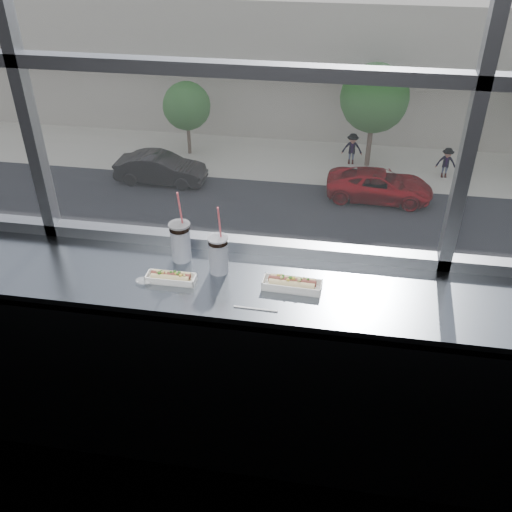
% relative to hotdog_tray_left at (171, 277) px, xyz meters
% --- Properties ---
extents(wall_back_lower, '(6.00, 0.00, 6.00)m').
position_rel_hotdog_tray_left_xyz_m(wall_back_lower, '(0.26, 0.33, -0.57)').
color(wall_back_lower, black).
rests_on(wall_back_lower, ground).
extents(counter, '(6.00, 0.55, 0.06)m').
position_rel_hotdog_tray_left_xyz_m(counter, '(0.26, 0.05, -0.05)').
color(counter, slate).
rests_on(counter, ground).
extents(counter_fascia, '(6.00, 0.04, 1.04)m').
position_rel_hotdog_tray_left_xyz_m(counter_fascia, '(0.26, -0.20, -0.57)').
color(counter_fascia, slate).
rests_on(counter_fascia, ground).
extents(hotdog_tray_left, '(0.23, 0.08, 0.06)m').
position_rel_hotdog_tray_left_xyz_m(hotdog_tray_left, '(0.00, 0.00, 0.00)').
color(hotdog_tray_left, white).
rests_on(hotdog_tray_left, counter).
extents(hotdog_tray_right, '(0.27, 0.10, 0.07)m').
position_rel_hotdog_tray_left_xyz_m(hotdog_tray_right, '(0.56, 0.04, 0.00)').
color(hotdog_tray_right, white).
rests_on(hotdog_tray_right, counter).
extents(soda_cup_left, '(0.10, 0.10, 0.38)m').
position_rel_hotdog_tray_left_xyz_m(soda_cup_left, '(-0.00, 0.19, 0.09)').
color(soda_cup_left, white).
rests_on(soda_cup_left, counter).
extents(soda_cup_right, '(0.10, 0.10, 0.36)m').
position_rel_hotdog_tray_left_xyz_m(soda_cup_right, '(0.20, 0.12, 0.08)').
color(soda_cup_right, white).
rests_on(soda_cup_right, counter).
extents(loose_straw, '(0.20, 0.01, 0.01)m').
position_rel_hotdog_tray_left_xyz_m(loose_straw, '(0.42, -0.14, -0.02)').
color(loose_straw, white).
rests_on(loose_straw, counter).
extents(wrapper, '(0.09, 0.06, 0.02)m').
position_rel_hotdog_tray_left_xyz_m(wrapper, '(-0.12, -0.03, -0.01)').
color(wrapper, silver).
rests_on(wrapper, counter).
extents(plaza_ground, '(120.00, 120.00, 0.00)m').
position_rel_hotdog_tray_left_xyz_m(plaza_ground, '(0.26, 43.83, -12.12)').
color(plaza_ground, '#A59F8B').
rests_on(plaza_ground, ground).
extents(plaza_near, '(50.00, 14.00, 0.04)m').
position_rel_hotdog_tray_left_xyz_m(plaza_near, '(0.26, 7.33, -12.10)').
color(plaza_near, '#A59F8B').
rests_on(plaza_near, plaza_ground).
extents(street_asphalt, '(80.00, 10.00, 0.06)m').
position_rel_hotdog_tray_left_xyz_m(street_asphalt, '(0.26, 20.33, -12.09)').
color(street_asphalt, black).
rests_on(street_asphalt, plaza_ground).
extents(far_sidewalk, '(80.00, 6.00, 0.04)m').
position_rel_hotdog_tray_left_xyz_m(far_sidewalk, '(0.26, 28.33, -12.10)').
color(far_sidewalk, '#A59F8B').
rests_on(far_sidewalk, plaza_ground).
extents(far_building, '(50.00, 14.00, 8.00)m').
position_rel_hotdog_tray_left_xyz_m(far_building, '(0.26, 38.33, -8.12)').
color(far_building, gray).
rests_on(far_building, plaza_ground).
extents(car_near_d, '(2.89, 6.07, 1.97)m').
position_rel_hotdog_tray_left_xyz_m(car_near_d, '(6.59, 16.33, -11.08)').
color(car_near_d, white).
rests_on(car_near_d, street_asphalt).
extents(car_near_b, '(2.86, 6.62, 2.19)m').
position_rel_hotdog_tray_left_xyz_m(car_near_b, '(-7.76, 16.33, -10.97)').
color(car_near_b, black).
rests_on(car_near_b, street_asphalt).
extents(car_far_a, '(2.74, 6.34, 2.10)m').
position_rel_hotdog_tray_left_xyz_m(car_far_a, '(-8.73, 24.33, -11.02)').
color(car_far_a, black).
rests_on(car_far_a, street_asphalt).
extents(car_far_b, '(2.66, 5.95, 1.95)m').
position_rel_hotdog_tray_left_xyz_m(car_far_b, '(2.68, 24.33, -11.09)').
color(car_far_b, '#8C0309').
rests_on(car_far_b, street_asphalt).
extents(pedestrian_b, '(0.96, 0.72, 2.15)m').
position_rel_hotdog_tray_left_xyz_m(pedestrian_b, '(1.19, 28.38, -11.01)').
color(pedestrian_b, '#66605B').
rests_on(pedestrian_b, far_sidewalk).
extents(pedestrian_c, '(0.90, 0.67, 2.02)m').
position_rel_hotdog_tray_left_xyz_m(pedestrian_c, '(6.23, 27.44, -11.07)').
color(pedestrian_c, '#66605B').
rests_on(pedestrian_c, far_sidewalk).
extents(tree_left, '(2.72, 2.72, 4.26)m').
position_rel_hotdog_tray_left_xyz_m(tree_left, '(-8.24, 28.33, -9.24)').
color(tree_left, '#47382B').
rests_on(tree_left, far_sidewalk).
extents(tree_center, '(3.67, 3.67, 5.73)m').
position_rel_hotdog_tray_left_xyz_m(tree_center, '(2.10, 28.33, -8.24)').
color(tree_center, '#47382B').
rests_on(tree_center, far_sidewalk).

